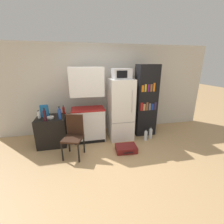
{
  "coord_description": "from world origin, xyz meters",
  "views": [
    {
      "loc": [
        -0.58,
        -2.46,
        1.99
      ],
      "look_at": [
        0.12,
        0.85,
        0.91
      ],
      "focal_mm": 24.0,
      "sensor_mm": 36.0,
      "label": 1
    }
  ],
  "objects_px": {
    "cereal_box": "(44,111)",
    "bottle_ketchup_red": "(64,110)",
    "side_table": "(52,131)",
    "water_bottle_middle": "(151,133)",
    "chair": "(74,132)",
    "kitchen_hutch": "(88,108)",
    "refrigerator": "(121,110)",
    "bottle_blue_soda": "(60,114)",
    "microwave": "(121,74)",
    "bowl": "(50,117)",
    "suitcase_large_flat": "(126,148)",
    "bottle_milk_white": "(39,115)",
    "bottle_wine_dark": "(45,116)",
    "water_bottle_front": "(146,135)",
    "bookshelf": "(146,101)"
  },
  "relations": [
    {
      "from": "bottle_wine_dark",
      "to": "water_bottle_front",
      "type": "distance_m",
      "value": 2.62
    },
    {
      "from": "bottle_milk_white",
      "to": "suitcase_large_flat",
      "type": "height_order",
      "value": "bottle_milk_white"
    },
    {
      "from": "bookshelf",
      "to": "bottle_blue_soda",
      "type": "distance_m",
      "value": 2.34
    },
    {
      "from": "bookshelf",
      "to": "water_bottle_front",
      "type": "relative_size",
      "value": 6.23
    },
    {
      "from": "side_table",
      "to": "suitcase_large_flat",
      "type": "xyz_separation_m",
      "value": [
        1.75,
        -0.74,
        -0.3
      ]
    },
    {
      "from": "cereal_box",
      "to": "bottle_ketchup_red",
      "type": "bearing_deg",
      "value": 20.74
    },
    {
      "from": "microwave",
      "to": "bottle_ketchup_red",
      "type": "bearing_deg",
      "value": 171.37
    },
    {
      "from": "suitcase_large_flat",
      "to": "microwave",
      "type": "bearing_deg",
      "value": 89.09
    },
    {
      "from": "water_bottle_middle",
      "to": "side_table",
      "type": "bearing_deg",
      "value": 174.7
    },
    {
      "from": "side_table",
      "to": "water_bottle_middle",
      "type": "height_order",
      "value": "side_table"
    },
    {
      "from": "side_table",
      "to": "bowl",
      "type": "distance_m",
      "value": 0.4
    },
    {
      "from": "side_table",
      "to": "refrigerator",
      "type": "distance_m",
      "value": 1.86
    },
    {
      "from": "kitchen_hutch",
      "to": "bottle_ketchup_red",
      "type": "relative_size",
      "value": 8.78
    },
    {
      "from": "refrigerator",
      "to": "bowl",
      "type": "bearing_deg",
      "value": -177.22
    },
    {
      "from": "bowl",
      "to": "suitcase_large_flat",
      "type": "relative_size",
      "value": 0.3
    },
    {
      "from": "kitchen_hutch",
      "to": "bottle_milk_white",
      "type": "xyz_separation_m",
      "value": [
        -1.18,
        -0.08,
        -0.08
      ]
    },
    {
      "from": "cereal_box",
      "to": "microwave",
      "type": "bearing_deg",
      "value": -1.87
    },
    {
      "from": "bottle_milk_white",
      "to": "bottle_wine_dark",
      "type": "bearing_deg",
      "value": -51.03
    },
    {
      "from": "water_bottle_front",
      "to": "side_table",
      "type": "bearing_deg",
      "value": 172.59
    },
    {
      "from": "bottle_wine_dark",
      "to": "bottle_ketchup_red",
      "type": "bearing_deg",
      "value": 52.43
    },
    {
      "from": "bottle_wine_dark",
      "to": "bowl",
      "type": "relative_size",
      "value": 2.03
    },
    {
      "from": "kitchen_hutch",
      "to": "microwave",
      "type": "height_order",
      "value": "kitchen_hutch"
    },
    {
      "from": "chair",
      "to": "suitcase_large_flat",
      "type": "bearing_deg",
      "value": 13.63
    },
    {
      "from": "suitcase_large_flat",
      "to": "cereal_box",
      "type": "bearing_deg",
      "value": 160.15
    },
    {
      "from": "refrigerator",
      "to": "bottle_milk_white",
      "type": "height_order",
      "value": "refrigerator"
    },
    {
      "from": "side_table",
      "to": "water_bottle_front",
      "type": "distance_m",
      "value": 2.47
    },
    {
      "from": "chair",
      "to": "microwave",
      "type": "bearing_deg",
      "value": 46.23
    },
    {
      "from": "bottle_ketchup_red",
      "to": "chair",
      "type": "relative_size",
      "value": 0.23
    },
    {
      "from": "kitchen_hutch",
      "to": "bottle_ketchup_red",
      "type": "xyz_separation_m",
      "value": [
        -0.63,
        0.17,
        -0.07
      ]
    },
    {
      "from": "side_table",
      "to": "microwave",
      "type": "height_order",
      "value": "microwave"
    },
    {
      "from": "side_table",
      "to": "water_bottle_middle",
      "type": "distance_m",
      "value": 2.64
    },
    {
      "from": "bowl",
      "to": "cereal_box",
      "type": "height_order",
      "value": "cereal_box"
    },
    {
      "from": "bookshelf",
      "to": "bottle_blue_soda",
      "type": "relative_size",
      "value": 6.37
    },
    {
      "from": "side_table",
      "to": "microwave",
      "type": "distance_m",
      "value": 2.28
    },
    {
      "from": "refrigerator",
      "to": "bottle_blue_soda",
      "type": "height_order",
      "value": "refrigerator"
    },
    {
      "from": "side_table",
      "to": "bowl",
      "type": "height_order",
      "value": "bowl"
    },
    {
      "from": "kitchen_hutch",
      "to": "bottle_ketchup_red",
      "type": "distance_m",
      "value": 0.66
    },
    {
      "from": "cereal_box",
      "to": "water_bottle_front",
      "type": "bearing_deg",
      "value": -8.52
    },
    {
      "from": "side_table",
      "to": "water_bottle_middle",
      "type": "xyz_separation_m",
      "value": [
        2.62,
        -0.24,
        -0.22
      ]
    },
    {
      "from": "bottle_blue_soda",
      "to": "bottle_wine_dark",
      "type": "relative_size",
      "value": 1.0
    },
    {
      "from": "microwave",
      "to": "suitcase_large_flat",
      "type": "distance_m",
      "value": 1.85
    },
    {
      "from": "kitchen_hutch",
      "to": "side_table",
      "type": "bearing_deg",
      "value": -176.38
    },
    {
      "from": "chair",
      "to": "water_bottle_middle",
      "type": "bearing_deg",
      "value": 29.89
    },
    {
      "from": "bottle_blue_soda",
      "to": "suitcase_large_flat",
      "type": "distance_m",
      "value": 1.79
    },
    {
      "from": "microwave",
      "to": "bowl",
      "type": "xyz_separation_m",
      "value": [
        -1.79,
        -0.09,
        -1.0
      ]
    },
    {
      "from": "side_table",
      "to": "bottle_blue_soda",
      "type": "height_order",
      "value": "bottle_blue_soda"
    },
    {
      "from": "microwave",
      "to": "suitcase_large_flat",
      "type": "height_order",
      "value": "microwave"
    },
    {
      "from": "microwave",
      "to": "water_bottle_front",
      "type": "height_order",
      "value": "microwave"
    },
    {
      "from": "bottle_blue_soda",
      "to": "bottle_milk_white",
      "type": "distance_m",
      "value": 0.53
    },
    {
      "from": "microwave",
      "to": "water_bottle_middle",
      "type": "height_order",
      "value": "microwave"
    }
  ]
}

